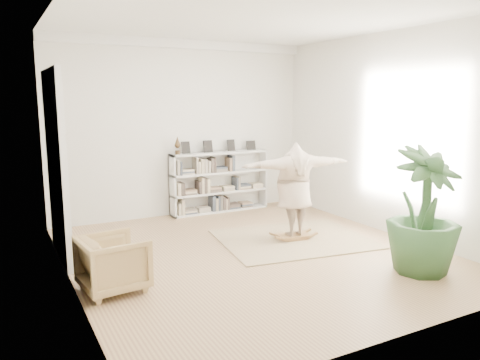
{
  "coord_description": "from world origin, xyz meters",
  "views": [
    {
      "loc": [
        -3.55,
        -6.17,
        2.43
      ],
      "look_at": [
        -0.04,
        0.4,
        1.13
      ],
      "focal_mm": 35.0,
      "sensor_mm": 36.0,
      "label": 1
    }
  ],
  "objects_px": {
    "armchair": "(113,263)",
    "houseplant": "(424,211)",
    "rocker_board": "(293,236)",
    "person": "(294,187)",
    "bookshelf": "(219,182)"
  },
  "relations": [
    {
      "from": "armchair",
      "to": "houseplant",
      "type": "distance_m",
      "value": 4.25
    },
    {
      "from": "rocker_board",
      "to": "houseplant",
      "type": "relative_size",
      "value": 0.33
    },
    {
      "from": "armchair",
      "to": "houseplant",
      "type": "bearing_deg",
      "value": -116.3
    },
    {
      "from": "rocker_board",
      "to": "person",
      "type": "relative_size",
      "value": 0.3
    },
    {
      "from": "bookshelf",
      "to": "person",
      "type": "bearing_deg",
      "value": -84.97
    },
    {
      "from": "rocker_board",
      "to": "houseplant",
      "type": "bearing_deg",
      "value": -63.09
    },
    {
      "from": "armchair",
      "to": "person",
      "type": "bearing_deg",
      "value": -84.61
    },
    {
      "from": "rocker_board",
      "to": "armchair",
      "type": "bearing_deg",
      "value": -159.38
    },
    {
      "from": "bookshelf",
      "to": "armchair",
      "type": "height_order",
      "value": "bookshelf"
    },
    {
      "from": "armchair",
      "to": "houseplant",
      "type": "relative_size",
      "value": 0.44
    },
    {
      "from": "armchair",
      "to": "person",
      "type": "distance_m",
      "value": 3.39
    },
    {
      "from": "bookshelf",
      "to": "person",
      "type": "relative_size",
      "value": 1.11
    },
    {
      "from": "bookshelf",
      "to": "houseplant",
      "type": "bearing_deg",
      "value": -78.57
    },
    {
      "from": "armchair",
      "to": "rocker_board",
      "type": "height_order",
      "value": "armchair"
    },
    {
      "from": "bookshelf",
      "to": "rocker_board",
      "type": "height_order",
      "value": "bookshelf"
    }
  ]
}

